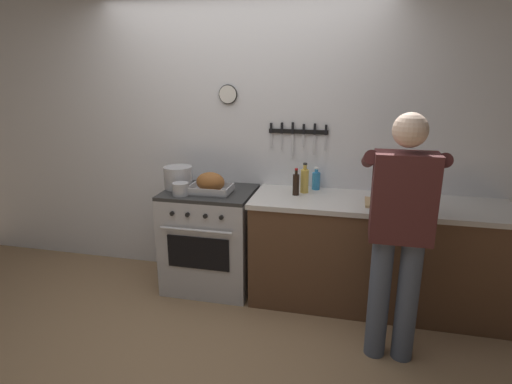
% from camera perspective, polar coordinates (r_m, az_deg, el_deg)
% --- Properties ---
extents(ground_plane, '(8.00, 8.00, 0.00)m').
position_cam_1_polar(ground_plane, '(3.11, -8.26, -21.39)').
color(ground_plane, '#937251').
extents(wall_back, '(6.00, 0.13, 2.60)m').
position_cam_1_polar(wall_back, '(3.79, -1.67, 7.31)').
color(wall_back, silver).
rests_on(wall_back, ground).
extents(counter_block, '(2.03, 0.65, 0.90)m').
position_cam_1_polar(counter_block, '(3.58, 16.03, -8.14)').
color(counter_block, brown).
rests_on(counter_block, ground).
extents(stove, '(0.76, 0.67, 0.90)m').
position_cam_1_polar(stove, '(3.75, -6.25, -6.39)').
color(stove, '#BCBCC1').
rests_on(stove, ground).
extents(person_cook, '(0.51, 0.63, 1.66)m').
position_cam_1_polar(person_cook, '(2.80, 19.16, -4.26)').
color(person_cook, '#4C566B').
rests_on(person_cook, ground).
extents(roasting_pan, '(0.35, 0.26, 0.18)m').
position_cam_1_polar(roasting_pan, '(3.51, -6.27, 1.14)').
color(roasting_pan, '#B7B7BC').
rests_on(roasting_pan, stove).
extents(stock_pot, '(0.25, 0.25, 0.19)m').
position_cam_1_polar(stock_pot, '(3.70, -10.62, 1.98)').
color(stock_pot, '#B7B7BC').
rests_on(stock_pot, stove).
extents(saucepan, '(0.14, 0.14, 0.10)m').
position_cam_1_polar(saucepan, '(3.49, -10.30, 0.42)').
color(saucepan, '#B7B7BC').
rests_on(saucepan, stove).
extents(cutting_board, '(0.36, 0.24, 0.02)m').
position_cam_1_polar(cutting_board, '(3.36, 17.80, -1.52)').
color(cutting_board, tan).
rests_on(cutting_board, counter_block).
extents(bottle_wine_red, '(0.07, 0.07, 0.30)m').
position_cam_1_polar(bottle_wine_red, '(3.43, 16.33, 1.02)').
color(bottle_wine_red, '#47141E').
rests_on(bottle_wine_red, counter_block).
extents(bottle_cooking_oil, '(0.07, 0.07, 0.25)m').
position_cam_1_polar(bottle_cooking_oil, '(3.52, 6.68, 1.61)').
color(bottle_cooking_oil, gold).
rests_on(bottle_cooking_oil, counter_block).
extents(bottle_hot_sauce, '(0.05, 0.05, 0.18)m').
position_cam_1_polar(bottle_hot_sauce, '(3.56, 18.42, 0.54)').
color(bottle_hot_sauce, red).
rests_on(bottle_hot_sauce, counter_block).
extents(bottle_soy_sauce, '(0.05, 0.05, 0.23)m').
position_cam_1_polar(bottle_soy_sauce, '(3.44, 5.50, 1.10)').
color(bottle_soy_sauce, black).
rests_on(bottle_soy_sauce, counter_block).
extents(bottle_dish_soap, '(0.07, 0.07, 0.20)m').
position_cam_1_polar(bottle_dish_soap, '(3.63, 8.24, 1.60)').
color(bottle_dish_soap, '#338CCC').
rests_on(bottle_dish_soap, counter_block).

